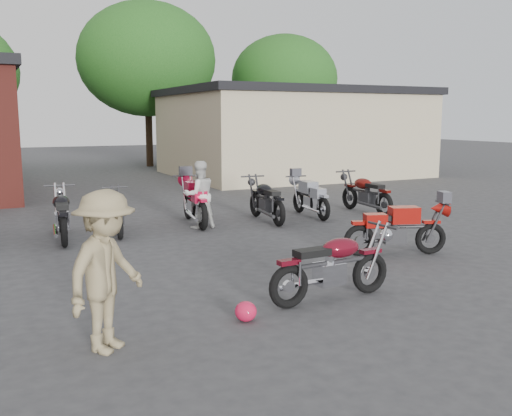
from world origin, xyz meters
name	(u,v)px	position (x,y,z in m)	size (l,w,h in m)	color
ground	(288,286)	(0.00, 0.00, 0.00)	(90.00, 90.00, 0.00)	#333335
stucco_building	(291,135)	(8.50, 15.00, 1.75)	(10.00, 8.00, 3.50)	tan
tree_2	(148,81)	(4.00, 22.00, 4.40)	(7.04, 7.04, 8.80)	#144211
tree_3	(284,95)	(12.00, 22.00, 3.80)	(6.08, 6.08, 7.60)	#144211
vintage_motorcycle	(334,261)	(0.26, -0.84, 0.56)	(1.92, 0.63, 1.12)	#5B0B18
sportbike	(398,226)	(2.81, 0.86, 0.55)	(1.88, 0.62, 1.09)	#A8130E
helmet	(246,311)	(-1.20, -1.07, 0.13)	(0.28, 0.28, 0.26)	red
person_light	(199,195)	(0.43, 4.96, 0.78)	(0.76, 0.59, 1.56)	silver
person_tan	(106,271)	(-2.93, -1.22, 0.89)	(1.15, 0.66, 1.79)	#96845C
row_bike_2	(62,212)	(-2.61, 5.00, 0.59)	(2.04, 0.67, 1.18)	black
row_bike_3	(118,210)	(-1.41, 5.16, 0.53)	(1.82, 0.60, 1.05)	#262729
row_bike_4	(195,199)	(0.49, 5.45, 0.61)	(2.10, 0.69, 1.22)	#B80F33
row_bike_5	(266,198)	(2.21, 5.07, 0.58)	(2.00, 0.66, 1.16)	black
row_bike_6	(310,196)	(3.55, 5.18, 0.54)	(1.88, 0.62, 1.09)	#92959F
row_bike_7	(366,191)	(5.18, 5.01, 0.59)	(2.03, 0.67, 1.18)	#5B0E0B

